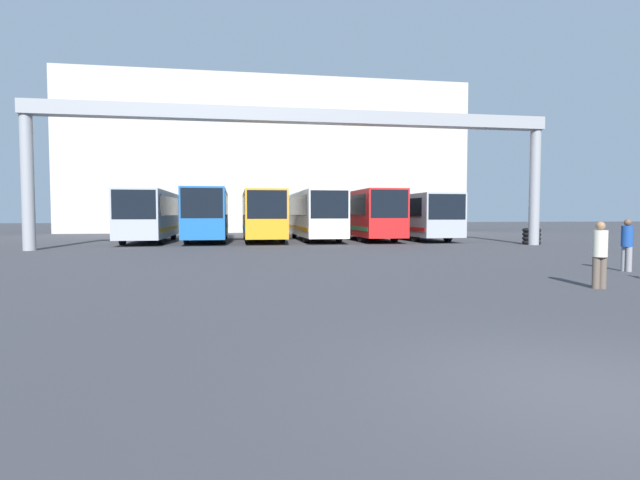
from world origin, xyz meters
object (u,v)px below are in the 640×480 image
bus_slot_0 (150,213)px  pedestrian_near_right (627,244)px  pedestrian_mid_right (600,253)px  bus_slot_2 (262,213)px  bus_slot_4 (366,212)px  bus_slot_3 (315,213)px  bus_slot_1 (208,212)px  bus_slot_5 (415,214)px  tire_stack (532,236)px

bus_slot_0 → pedestrian_near_right: bearing=-48.2°
pedestrian_mid_right → bus_slot_2: bearing=120.8°
bus_slot_4 → pedestrian_mid_right: (-0.28, -22.83, -1.05)m
bus_slot_2 → bus_slot_4: (7.14, 0.07, 0.04)m
bus_slot_2 → pedestrian_near_right: size_ratio=6.46×
pedestrian_near_right → bus_slot_3: bearing=-173.4°
bus_slot_4 → bus_slot_1: bearing=179.3°
bus_slot_1 → bus_slot_5: bus_slot_1 is taller
bus_slot_0 → tire_stack: bus_slot_0 is taller
bus_slot_0 → bus_slot_2: 7.14m
bus_slot_3 → bus_slot_4: bearing=-2.2°
pedestrian_near_right → tire_stack: size_ratio=1.57×
bus_slot_3 → bus_slot_4: bus_slot_4 is taller
pedestrian_near_right → bus_slot_0: bearing=-150.3°
bus_slot_3 → pedestrian_mid_right: (3.29, -22.97, -1.02)m
tire_stack → bus_slot_1: bearing=160.2°
bus_slot_5 → bus_slot_4: bearing=-179.6°
bus_slot_2 → bus_slot_3: bus_slot_3 is taller
bus_slot_0 → bus_slot_2: bus_slot_2 is taller
bus_slot_5 → pedestrian_mid_right: size_ratio=6.68×
bus_slot_0 → tire_stack: 23.48m
pedestrian_near_right → bus_slot_4: bearing=177.0°
pedestrian_near_right → pedestrian_mid_right: bearing=-60.2°
bus_slot_1 → bus_slot_4: bus_slot_1 is taller
bus_slot_5 → tire_stack: bus_slot_5 is taller
bus_slot_2 → bus_slot_1: bearing=176.6°
bus_slot_5 → tire_stack: bearing=-55.1°
bus_slot_1 → bus_slot_5: (14.28, -0.11, -0.14)m
bus_slot_2 → bus_slot_4: bearing=0.6°
bus_slot_0 → bus_slot_5: (17.85, 0.29, -0.07)m
bus_slot_4 → bus_slot_0: bearing=-178.9°
bus_slot_0 → bus_slot_1: (3.57, 0.41, 0.07)m
tire_stack → pedestrian_mid_right: bearing=-117.9°
pedestrian_near_right → tire_stack: (5.13, 13.08, -0.39)m
bus_slot_5 → pedestrian_near_right: bus_slot_5 is taller
bus_slot_2 → bus_slot_0: bearing=-178.4°
bus_slot_1 → bus_slot_2: 3.58m
bus_slot_3 → pedestrian_near_right: bearing=-71.4°
bus_slot_0 → pedestrian_mid_right: bus_slot_0 is taller
bus_slot_4 → pedestrian_mid_right: bus_slot_4 is taller
bus_slot_4 → pedestrian_mid_right: bearing=-90.7°
bus_slot_3 → tire_stack: 13.73m
tire_stack → pedestrian_near_right: bearing=-111.4°
bus_slot_0 → pedestrian_mid_right: bearing=-58.2°
bus_slot_2 → bus_slot_5: bearing=0.5°
bus_slot_3 → pedestrian_near_right: (6.70, -19.91, -1.00)m
bus_slot_0 → pedestrian_near_right: size_ratio=6.22×
bus_slot_2 → pedestrian_near_right: (10.27, -19.70, -0.99)m
bus_slot_2 → tire_stack: size_ratio=10.16×
bus_slot_2 → tire_stack: 16.82m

